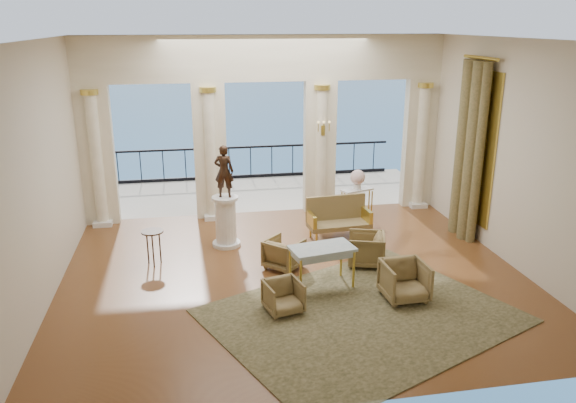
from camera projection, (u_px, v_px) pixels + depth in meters
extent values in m
plane|color=#47230F|center=(294.00, 275.00, 11.12)|extent=(9.00, 9.00, 0.00)
plane|color=beige|center=(358.00, 246.00, 6.68)|extent=(9.00, 0.00, 9.00)
plane|color=beige|center=(38.00, 176.00, 9.67)|extent=(0.00, 8.00, 8.00)
plane|color=beige|center=(516.00, 155.00, 11.19)|extent=(0.00, 8.00, 8.00)
plane|color=white|center=(295.00, 39.00, 9.74)|extent=(9.00, 9.00, 0.00)
cube|color=beige|center=(265.00, 58.00, 13.51)|extent=(9.00, 0.30, 1.10)
cube|color=beige|center=(97.00, 156.00, 13.51)|extent=(0.80, 0.30, 3.40)
cylinder|color=beige|center=(97.00, 162.00, 13.37)|extent=(0.28, 0.28, 3.20)
cylinder|color=gold|center=(89.00, 92.00, 12.87)|extent=(0.40, 0.40, 0.12)
cube|color=silver|center=(103.00, 223.00, 13.85)|extent=(0.45, 0.45, 0.12)
cube|color=beige|center=(210.00, 152.00, 13.97)|extent=(0.80, 0.30, 3.40)
cylinder|color=beige|center=(211.00, 157.00, 13.83)|extent=(0.28, 0.28, 3.20)
cylinder|color=gold|center=(208.00, 90.00, 13.32)|extent=(0.40, 0.40, 0.12)
cube|color=silver|center=(213.00, 216.00, 14.30)|extent=(0.45, 0.45, 0.12)
cube|color=beige|center=(320.00, 147.00, 14.44)|extent=(0.80, 0.30, 3.40)
cylinder|color=beige|center=(321.00, 153.00, 14.30)|extent=(0.28, 0.28, 3.20)
cylinder|color=gold|center=(322.00, 87.00, 13.79)|extent=(0.40, 0.40, 0.12)
cube|color=silver|center=(320.00, 210.00, 14.77)|extent=(0.45, 0.45, 0.12)
cube|color=beige|center=(419.00, 143.00, 14.90)|extent=(0.80, 0.30, 3.40)
cylinder|color=beige|center=(421.00, 149.00, 14.76)|extent=(0.28, 0.28, 3.20)
cylinder|color=gold|center=(426.00, 85.00, 14.25)|extent=(0.40, 0.40, 0.12)
cube|color=silver|center=(417.00, 204.00, 15.23)|extent=(0.45, 0.45, 0.12)
cube|color=#BAB19A|center=(257.00, 193.00, 16.57)|extent=(10.00, 3.60, 0.10)
cube|color=black|center=(250.00, 147.00, 17.74)|extent=(9.00, 0.06, 0.06)
cube|color=black|center=(251.00, 176.00, 18.03)|extent=(9.00, 0.06, 0.10)
cylinder|color=black|center=(251.00, 162.00, 17.90)|extent=(0.03, 0.03, 1.00)
cylinder|color=black|center=(118.00, 168.00, 17.20)|extent=(0.03, 0.03, 1.00)
cylinder|color=black|center=(374.00, 157.00, 18.59)|extent=(0.03, 0.03, 1.00)
cylinder|color=#4C3823|center=(318.00, 114.00, 16.99)|extent=(0.20, 0.20, 4.20)
plane|color=#256899|center=(203.00, 113.00, 69.15)|extent=(160.00, 160.00, 0.00)
cylinder|color=#4D4C28|center=(479.00, 156.00, 12.21)|extent=(0.26, 0.26, 4.00)
cylinder|color=#4D4C28|center=(467.00, 152.00, 12.63)|extent=(0.32, 0.32, 4.00)
cylinder|color=#4D4C28|center=(460.00, 147.00, 13.06)|extent=(0.26, 0.26, 4.00)
cylinder|color=gold|center=(481.00, 58.00, 12.01)|extent=(0.08, 1.40, 0.08)
cube|color=gold|center=(477.00, 147.00, 12.63)|extent=(0.04, 1.60, 3.40)
cube|color=gold|center=(323.00, 130.00, 13.99)|extent=(0.10, 0.04, 0.25)
cylinder|color=gold|center=(318.00, 127.00, 13.86)|extent=(0.02, 0.02, 0.22)
cylinder|color=gold|center=(324.00, 127.00, 13.88)|extent=(0.02, 0.02, 0.22)
cylinder|color=gold|center=(329.00, 127.00, 13.90)|extent=(0.02, 0.02, 0.22)
cube|color=#2D3119|center=(362.00, 316.00, 9.57)|extent=(5.91, 5.37, 0.02)
imported|color=#413519|center=(283.00, 295.00, 9.65)|extent=(0.72, 0.69, 0.62)
imported|color=#413519|center=(405.00, 279.00, 10.06)|extent=(0.79, 0.74, 0.78)
imported|color=#413519|center=(366.00, 248.00, 11.51)|extent=(0.86, 0.89, 0.74)
imported|color=#413519|center=(284.00, 252.00, 11.36)|extent=(0.92, 0.92, 0.69)
cube|color=#413519|center=(339.00, 225.00, 12.94)|extent=(1.48, 0.69, 0.11)
cube|color=#413519|center=(336.00, 207.00, 13.09)|extent=(1.44, 0.19, 0.59)
cube|color=gold|center=(311.00, 220.00, 12.72)|extent=(0.13, 0.59, 0.28)
cube|color=gold|center=(367.00, 215.00, 13.04)|extent=(0.13, 0.59, 0.28)
cylinder|color=gold|center=(316.00, 239.00, 12.63)|extent=(0.05, 0.05, 0.27)
cylinder|color=gold|center=(368.00, 234.00, 12.92)|extent=(0.05, 0.05, 0.27)
cylinder|color=gold|center=(310.00, 231.00, 13.06)|extent=(0.05, 0.05, 0.27)
cylinder|color=gold|center=(360.00, 227.00, 13.36)|extent=(0.05, 0.05, 0.27)
cube|color=#92ABB5|center=(322.00, 248.00, 10.41)|extent=(1.27, 0.85, 0.05)
cylinder|color=gold|center=(301.00, 278.00, 10.12)|extent=(0.05, 0.05, 0.75)
cylinder|color=gold|center=(354.00, 270.00, 10.48)|extent=(0.05, 0.05, 0.75)
cylinder|color=gold|center=(290.00, 267.00, 10.59)|extent=(0.05, 0.05, 0.75)
cylinder|color=gold|center=(341.00, 259.00, 10.95)|extent=(0.05, 0.05, 0.75)
cylinder|color=silver|center=(227.00, 244.00, 12.59)|extent=(0.62, 0.62, 0.08)
cylinder|color=silver|center=(226.00, 221.00, 12.43)|extent=(0.46, 0.46, 1.00)
cylinder|color=silver|center=(225.00, 198.00, 12.26)|extent=(0.58, 0.58, 0.06)
imported|color=black|center=(224.00, 171.00, 12.07)|extent=(0.48, 0.37, 1.15)
cube|color=silver|center=(357.00, 190.00, 14.12)|extent=(0.87, 0.57, 0.05)
cylinder|color=gold|center=(348.00, 208.00, 13.97)|extent=(0.04, 0.04, 0.73)
cylinder|color=gold|center=(371.00, 203.00, 14.31)|extent=(0.04, 0.04, 0.73)
cylinder|color=gold|center=(342.00, 205.00, 14.16)|extent=(0.04, 0.04, 0.73)
cylinder|color=gold|center=(365.00, 201.00, 14.50)|extent=(0.04, 0.04, 0.73)
cylinder|color=white|center=(357.00, 184.00, 14.07)|extent=(0.19, 0.19, 0.23)
sphere|color=#C78E90|center=(358.00, 177.00, 14.01)|extent=(0.37, 0.37, 0.37)
cylinder|color=black|center=(152.00, 232.00, 11.41)|extent=(0.45, 0.45, 0.03)
cylinder|color=black|center=(160.00, 247.00, 11.61)|extent=(0.03, 0.03, 0.70)
cylinder|color=black|center=(148.00, 247.00, 11.57)|extent=(0.03, 0.03, 0.70)
cylinder|color=black|center=(153.00, 251.00, 11.39)|extent=(0.03, 0.03, 0.70)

